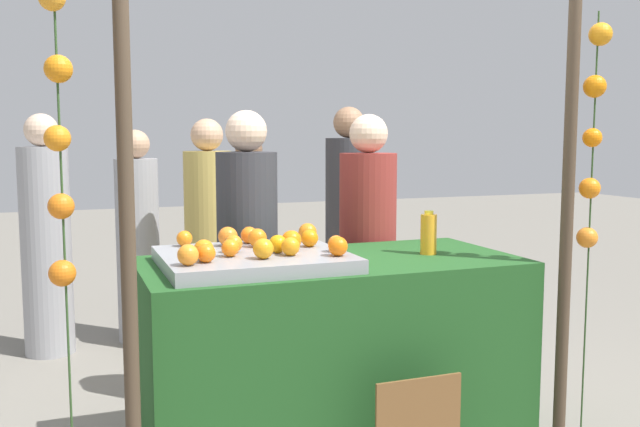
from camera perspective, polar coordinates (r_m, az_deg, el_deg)
stall_counter at (r=3.36m, az=0.92°, el=-11.62°), size 1.75×0.84×0.93m
orange_tray at (r=3.10m, az=-5.47°, el=-3.74°), size 0.80×0.70×0.06m
orange_0 at (r=2.99m, az=-2.43°, el=-2.71°), size 0.08×0.08×0.08m
orange_1 at (r=2.92m, az=-4.66°, el=-2.89°), size 0.09×0.09×0.09m
orange_2 at (r=3.23m, az=-0.86°, el=-2.03°), size 0.08×0.08×0.08m
orange_3 at (r=2.99m, az=-7.36°, el=-2.81°), size 0.08×0.08×0.08m
orange_4 at (r=3.35m, az=-5.81°, el=-1.77°), size 0.08×0.08×0.08m
orange_5 at (r=3.07m, az=-3.47°, el=-2.50°), size 0.08×0.08×0.08m
orange_6 at (r=3.09m, az=-7.08°, el=-2.47°), size 0.08×0.08×0.08m
orange_7 at (r=3.31m, az=-11.03°, el=-2.02°), size 0.07×0.07×0.07m
orange_8 at (r=3.14m, az=-2.35°, el=-2.20°), size 0.09×0.09×0.09m
orange_9 at (r=2.98m, az=1.48°, el=-2.70°), size 0.08×0.08×0.08m
orange_10 at (r=2.94m, az=-9.49°, el=-2.93°), size 0.08×0.08×0.08m
orange_11 at (r=3.23m, az=-5.14°, el=-2.00°), size 0.09×0.09×0.09m
orange_12 at (r=3.28m, az=-7.54°, el=-1.88°), size 0.09×0.09×0.09m
orange_13 at (r=3.40m, az=-1.02°, el=-1.54°), size 0.09×0.09×0.09m
orange_14 at (r=3.09m, az=1.32°, el=-2.48°), size 0.07×0.07×0.07m
orange_15 at (r=2.87m, az=-9.29°, el=-3.22°), size 0.08×0.08×0.08m
orange_16 at (r=2.81m, az=-10.74°, el=-3.35°), size 0.09×0.09×0.09m
juice_bottle at (r=3.42m, az=8.87°, el=-1.64°), size 0.08×0.08×0.21m
vendor_left at (r=3.82m, az=-5.92°, el=-4.85°), size 0.33×0.33×1.64m
vendor_right at (r=4.03m, az=3.90°, el=-4.32°), size 0.33×0.33×1.63m
crowd_person_0 at (r=5.27m, az=-14.66°, el=-2.38°), size 0.31×0.31×1.55m
crowd_person_1 at (r=5.26m, az=2.32°, el=-1.32°), size 0.34×0.34×1.72m
crowd_person_2 at (r=5.31m, az=-5.75°, el=-2.35°), size 0.30×0.30×1.51m
crowd_person_3 at (r=5.13m, az=-21.49°, el=-2.30°), size 0.33×0.33×1.65m
crowd_person_4 at (r=4.83m, az=-9.08°, el=-2.64°), size 0.32×0.32×1.62m
canopy_post_left at (r=2.56m, az=-15.41°, el=-3.37°), size 0.06×0.06×2.16m
canopy_post_right at (r=3.32m, az=19.51°, el=-1.31°), size 0.06×0.06×2.16m
garland_strand_left at (r=2.46m, az=-20.59°, el=5.34°), size 0.10×0.10×2.05m
garland_strand_right at (r=3.34m, az=21.43°, el=6.03°), size 0.12×0.11×2.05m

